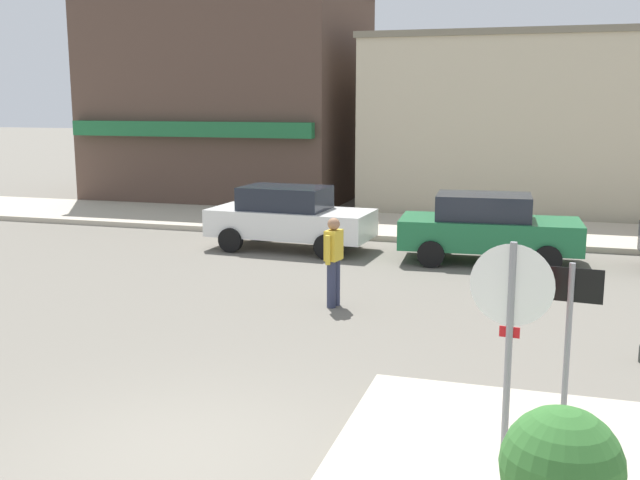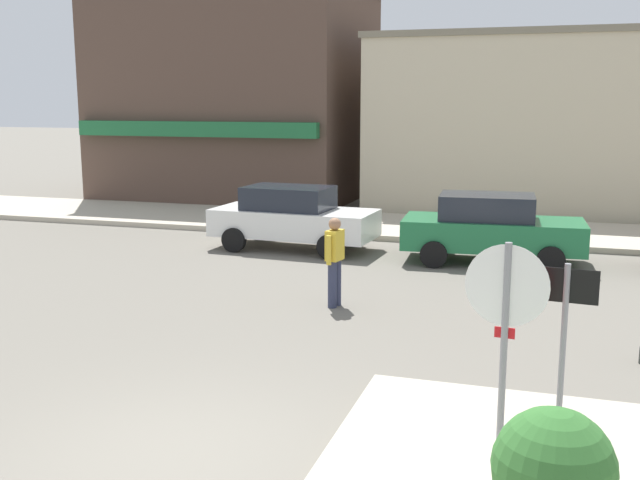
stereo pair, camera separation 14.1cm
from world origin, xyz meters
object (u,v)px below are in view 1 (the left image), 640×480
(parked_car_nearest, at_px, (289,217))
(pedestrian_crossing_near, at_px, (334,259))
(stop_sign, at_px, (510,320))
(one_way_sign, at_px, (568,339))
(parked_car_second, at_px, (488,227))

(parked_car_nearest, bearing_deg, pedestrian_crossing_near, -62.48)
(stop_sign, height_order, pedestrian_crossing_near, stop_sign)
(one_way_sign, relative_size, pedestrian_crossing_near, 1.30)
(one_way_sign, relative_size, parked_car_second, 0.51)
(parked_car_nearest, bearing_deg, stop_sign, -59.98)
(pedestrian_crossing_near, bearing_deg, stop_sign, -57.80)
(one_way_sign, distance_m, parked_car_nearest, 11.65)
(stop_sign, distance_m, parked_car_nearest, 11.48)
(parked_car_nearest, distance_m, pedestrian_crossing_near, 5.34)
(parked_car_second, xyz_separation_m, pedestrian_crossing_near, (-2.34, -4.60, 0.06))
(parked_car_second, relative_size, pedestrian_crossing_near, 2.55)
(parked_car_nearest, relative_size, pedestrian_crossing_near, 2.54)
(one_way_sign, height_order, parked_car_second, one_way_sign)
(one_way_sign, distance_m, parked_car_second, 9.78)
(stop_sign, distance_m, one_way_sign, 0.60)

